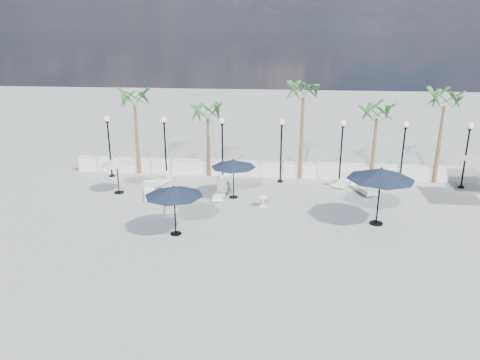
# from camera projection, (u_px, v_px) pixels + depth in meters

# --- Properties ---
(ground) EXTENTS (100.00, 100.00, 0.00)m
(ground) POSITION_uv_depth(u_px,v_px,m) (277.00, 225.00, 22.10)
(ground) COLOR #A7A8A2
(ground) RESTS_ON ground
(balustrade) EXTENTS (26.00, 0.30, 1.01)m
(balustrade) POSITION_uv_depth(u_px,v_px,m) (281.00, 170.00, 29.04)
(balustrade) COLOR silver
(balustrade) RESTS_ON ground
(lamppost_0) EXTENTS (0.36, 0.36, 3.84)m
(lamppost_0) POSITION_uv_depth(u_px,v_px,m) (109.00, 137.00, 28.49)
(lamppost_0) COLOR black
(lamppost_0) RESTS_ON ground
(lamppost_1) EXTENTS (0.36, 0.36, 3.84)m
(lamppost_1) POSITION_uv_depth(u_px,v_px,m) (165.00, 139.00, 28.15)
(lamppost_1) COLOR black
(lamppost_1) RESTS_ON ground
(lamppost_2) EXTENTS (0.36, 0.36, 3.84)m
(lamppost_2) POSITION_uv_depth(u_px,v_px,m) (222.00, 140.00, 27.81)
(lamppost_2) COLOR black
(lamppost_2) RESTS_ON ground
(lamppost_3) EXTENTS (0.36, 0.36, 3.84)m
(lamppost_3) POSITION_uv_depth(u_px,v_px,m) (281.00, 142.00, 27.47)
(lamppost_3) COLOR black
(lamppost_3) RESTS_ON ground
(lamppost_4) EXTENTS (0.36, 0.36, 3.84)m
(lamppost_4) POSITION_uv_depth(u_px,v_px,m) (342.00, 143.00, 27.12)
(lamppost_4) COLOR black
(lamppost_4) RESTS_ON ground
(lamppost_5) EXTENTS (0.36, 0.36, 3.84)m
(lamppost_5) POSITION_uv_depth(u_px,v_px,m) (404.00, 145.00, 26.78)
(lamppost_5) COLOR black
(lamppost_5) RESTS_ON ground
(lamppost_6) EXTENTS (0.36, 0.36, 3.84)m
(lamppost_6) POSITION_uv_depth(u_px,v_px,m) (467.00, 146.00, 26.44)
(lamppost_6) COLOR black
(lamppost_6) RESTS_ON ground
(palm_0) EXTENTS (2.60, 2.60, 5.50)m
(palm_0) POSITION_uv_depth(u_px,v_px,m) (134.00, 102.00, 28.46)
(palm_0) COLOR brown
(palm_0) RESTS_ON ground
(palm_1) EXTENTS (2.60, 2.60, 4.70)m
(palm_1) POSITION_uv_depth(u_px,v_px,m) (208.00, 116.00, 28.27)
(palm_1) COLOR brown
(palm_1) RESTS_ON ground
(palm_2) EXTENTS (2.60, 2.60, 6.10)m
(palm_2) POSITION_uv_depth(u_px,v_px,m) (303.00, 95.00, 27.29)
(palm_2) COLOR brown
(palm_2) RESTS_ON ground
(palm_3) EXTENTS (2.60, 2.60, 4.90)m
(palm_3) POSITION_uv_depth(u_px,v_px,m) (377.00, 116.00, 27.23)
(palm_3) COLOR brown
(palm_3) RESTS_ON ground
(palm_4) EXTENTS (2.60, 2.60, 5.70)m
(palm_4) POSITION_uv_depth(u_px,v_px,m) (444.00, 104.00, 26.63)
(palm_4) COLOR brown
(palm_4) RESTS_ON ground
(lounger_0) EXTENTS (1.05, 1.91, 0.68)m
(lounger_0) POSITION_uv_depth(u_px,v_px,m) (172.00, 205.00, 23.99)
(lounger_0) COLOR white
(lounger_0) RESTS_ON ground
(lounger_1) EXTENTS (0.88, 2.09, 0.76)m
(lounger_1) POSITION_uv_depth(u_px,v_px,m) (225.00, 178.00, 28.12)
(lounger_1) COLOR white
(lounger_1) RESTS_ON ground
(lounger_2) EXTENTS (1.17, 1.95, 0.70)m
(lounger_2) POSITION_uv_depth(u_px,v_px,m) (150.00, 193.00, 25.63)
(lounger_2) COLOR white
(lounger_2) RESTS_ON ground
(lounger_3) EXTENTS (1.19, 1.81, 0.65)m
(lounger_3) POSITION_uv_depth(u_px,v_px,m) (160.00, 181.00, 27.61)
(lounger_3) COLOR white
(lounger_3) RESTS_ON ground
(lounger_4) EXTENTS (0.62, 1.83, 0.68)m
(lounger_4) POSITION_uv_depth(u_px,v_px,m) (220.00, 194.00, 25.54)
(lounger_4) COLOR white
(lounger_4) RESTS_ON ground
(lounger_5) EXTENTS (1.16, 1.91, 0.68)m
(lounger_5) POSITION_uv_depth(u_px,v_px,m) (343.00, 182.00, 27.54)
(lounger_5) COLOR white
(lounger_5) RESTS_ON ground
(lounger_6) EXTENTS (1.06, 2.01, 0.72)m
(lounger_6) POSITION_uv_depth(u_px,v_px,m) (377.00, 183.00, 27.31)
(lounger_6) COLOR white
(lounger_6) RESTS_ON ground
(lounger_7) EXTENTS (1.36, 2.17, 0.77)m
(lounger_7) POSITION_uv_depth(u_px,v_px,m) (363.00, 188.00, 26.43)
(lounger_7) COLOR white
(lounger_7) RESTS_ON ground
(side_table_0) EXTENTS (0.46, 0.46, 0.44)m
(side_table_0) POSITION_uv_depth(u_px,v_px,m) (162.00, 194.00, 25.44)
(side_table_0) COLOR white
(side_table_0) RESTS_ON ground
(side_table_1) EXTENTS (0.54, 0.54, 0.53)m
(side_table_1) POSITION_uv_depth(u_px,v_px,m) (263.00, 201.00, 24.28)
(side_table_1) COLOR white
(side_table_1) RESTS_ON ground
(side_table_2) EXTENTS (0.54, 0.54, 0.52)m
(side_table_2) POSITION_uv_depth(u_px,v_px,m) (334.00, 180.00, 27.49)
(side_table_2) COLOR white
(side_table_2) RESTS_ON ground
(parasol_navy_left) EXTENTS (2.63, 2.63, 2.32)m
(parasol_navy_left) POSITION_uv_depth(u_px,v_px,m) (174.00, 192.00, 20.48)
(parasol_navy_left) COLOR black
(parasol_navy_left) RESTS_ON ground
(parasol_navy_mid) EXTENTS (2.46, 2.46, 2.21)m
(parasol_navy_mid) POSITION_uv_depth(u_px,v_px,m) (233.00, 164.00, 25.05)
(parasol_navy_mid) COLOR black
(parasol_navy_mid) RESTS_ON ground
(parasol_navy_right) EXTENTS (3.15, 3.15, 2.82)m
(parasol_navy_right) POSITION_uv_depth(u_px,v_px,m) (381.00, 174.00, 21.44)
(parasol_navy_right) COLOR black
(parasol_navy_right) RESTS_ON ground
(parasol_cream_small) EXTENTS (1.75, 1.75, 2.14)m
(parasol_cream_small) POSITION_uv_depth(u_px,v_px,m) (117.00, 162.00, 25.78)
(parasol_cream_small) COLOR black
(parasol_cream_small) RESTS_ON ground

